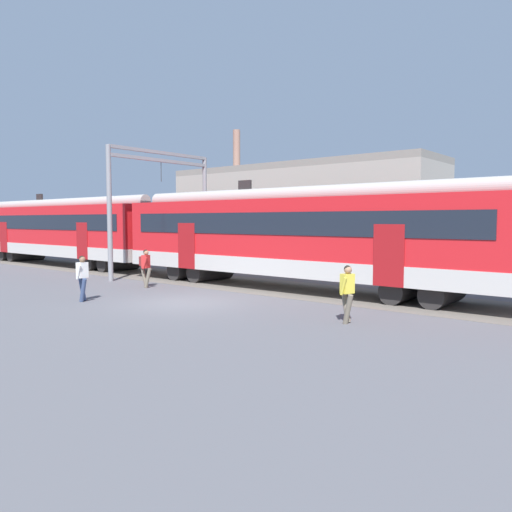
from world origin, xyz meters
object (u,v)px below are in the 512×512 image
object	(u,v)px
pedestrian_red	(145,265)
commuter_train	(161,233)
pedestrian_yellow	(347,290)
pedestrian_white	(82,275)

from	to	relation	value
pedestrian_red	commuter_train	bearing A→B (deg)	131.67
pedestrian_yellow	pedestrian_white	bearing A→B (deg)	-164.05
commuter_train	pedestrian_red	world-z (taller)	commuter_train
pedestrian_red	pedestrian_white	bearing A→B (deg)	-72.10
commuter_train	pedestrian_yellow	bearing A→B (deg)	-19.09
pedestrian_white	pedestrian_yellow	bearing A→B (deg)	15.95
commuter_train	pedestrian_red	bearing A→B (deg)	-48.33
commuter_train	pedestrian_white	size ratio (longest dim) A/B	22.83
pedestrian_white	pedestrian_yellow	distance (m)	9.64
pedestrian_red	pedestrian_white	world-z (taller)	same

